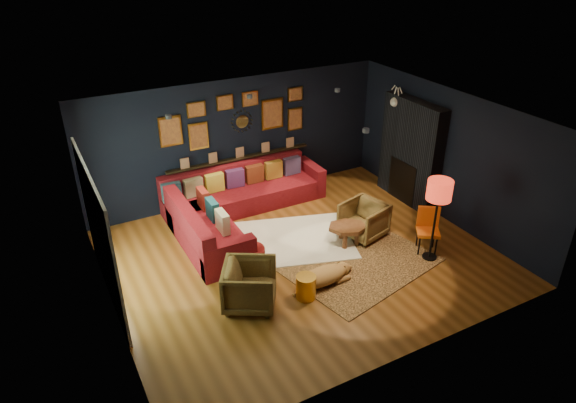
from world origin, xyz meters
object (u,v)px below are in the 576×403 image
coffee_table (347,229)px  gold_stool (306,287)px  pouf (251,256)px  dog (322,274)px  armchair_left (250,283)px  floor_lamp (439,194)px  sectional (230,207)px  armchair_right (364,218)px  orange_chair (428,226)px

coffee_table → gold_stool: 1.77m
pouf → dog: dog is taller
dog → coffee_table: bearing=35.3°
armchair_left → dog: 1.27m
coffee_table → floor_lamp: floor_lamp is taller
armchair_left → dog: armchair_left is taller
sectional → coffee_table: (1.57, -1.81, -0.00)m
coffee_table → dog: size_ratio=0.71×
coffee_table → armchair_right: 0.45m
gold_stool → orange_chair: bearing=3.8°
pouf → armchair_left: bearing=-114.9°
armchair_left → orange_chair: size_ratio=0.96×
dog → floor_lamp: bearing=-9.9°
coffee_table → orange_chair: size_ratio=1.06×
gold_stool → armchair_left: bearing=163.0°
gold_stool → floor_lamp: (2.50, -0.09, 1.09)m
pouf → gold_stool: size_ratio=1.24×
floor_lamp → armchair_left: bearing=174.0°
coffee_table → orange_chair: bearing=-35.1°
sectional → gold_stool: size_ratio=8.47×
gold_stool → dog: 0.44m
armchair_left → dog: (1.25, -0.09, -0.19)m
sectional → dog: (0.52, -2.64, -0.11)m
orange_chair → dog: bearing=-145.2°
pouf → armchair_left: armchair_left is taller
armchair_right → orange_chair: size_ratio=0.91×
armchair_right → dog: bearing=-73.2°
orange_chair → floor_lamp: (-0.13, -0.26, 0.80)m
sectional → armchair_left: sectional is taller
coffee_table → dog: (-1.05, -0.83, -0.11)m
gold_stool → orange_chair: 2.65m
sectional → pouf: 1.64m
armchair_right → floor_lamp: bearing=11.6°
floor_lamp → dog: size_ratio=1.23×
coffee_table → gold_stool: gold_stool is taller
armchair_right → floor_lamp: floor_lamp is taller
gold_stool → armchair_right: bearing=30.2°
sectional → dog: size_ratio=2.72×
sectional → coffee_table: sectional is taller
armchair_left → armchair_right: bearing=-42.4°
pouf → dog: 1.32m
armchair_left → floor_lamp: size_ratio=0.52×
gold_stool → floor_lamp: bearing=-2.1°
armchair_right → dog: armchair_right is taller
armchair_right → armchair_left: bearing=-88.4°
dog → sectional: bearing=98.1°
sectional → armchair_right: bearing=-40.4°
armchair_left → floor_lamp: 3.48m
armchair_left → floor_lamp: floor_lamp is taller
pouf → orange_chair: orange_chair is taller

